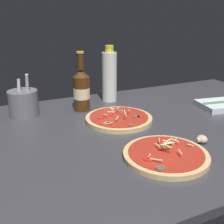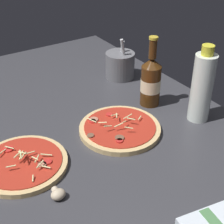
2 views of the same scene
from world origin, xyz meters
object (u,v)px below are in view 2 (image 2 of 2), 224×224
Objects in this scene: mushroom_left at (58,194)px; utensil_crock at (120,65)px; pizza_far at (120,129)px; pizza_near at (23,164)px; oil_bottle at (202,87)px; beer_bottle at (151,81)px.

mushroom_left is 0.23× the size of utensil_crock.
pizza_far is 31.20cm from mushroom_left.
oil_bottle reaches higher than pizza_near.
beer_bottle is at bearing -155.53° from oil_bottle.
mushroom_left is (14.67, -27.53, 0.33)cm from pizza_far.
pizza_near is 57.05cm from oil_bottle.
oil_bottle reaches higher than mushroom_left.
beer_bottle is 6.31× the size of mushroom_left.
pizza_near is at bearing -98.65° from oil_bottle.
utensil_crock is at bearing 145.63° from pizza_far.
beer_bottle is 0.97× the size of oil_bottle.
pizza_far is 21.04cm from beer_bottle.
pizza_near is at bearing -59.82° from utensil_crock.
utensil_crock reaches higher than pizza_far.
utensil_crock is at bearing -173.99° from oil_bottle.
beer_bottle is at bearing 114.26° from pizza_far.
utensil_crock is at bearing 172.12° from beer_bottle.
beer_bottle is (-7.30, 48.27, 7.86)cm from pizza_near.
pizza_far is 1.03× the size of beer_bottle.
beer_bottle reaches higher than pizza_near.
pizza_far is at bearing 88.63° from pizza_near.
mushroom_left is (22.70, -45.35, -7.47)cm from beer_bottle.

